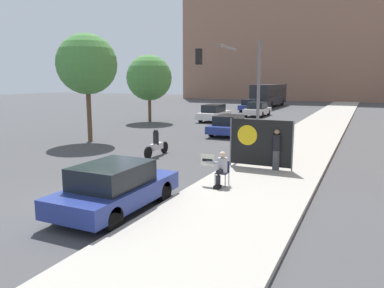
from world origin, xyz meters
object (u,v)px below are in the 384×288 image
(seated_protester, at_px, (221,168))
(city_bus_on_road, at_px, (269,94))
(street_tree_near_curb, at_px, (87,64))
(protest_banner, at_px, (260,143))
(car_on_road_nearest, at_px, (229,125))
(car_on_road_far_lane, at_px, (250,105))
(parked_car_curbside, at_px, (115,187))
(jogger_on_sidewalk, at_px, (276,149))
(car_on_road_distant, at_px, (257,109))
(car_on_road_midblock, at_px, (214,113))
(traffic_light_pole, at_px, (235,76))
(street_tree_midblock, at_px, (149,78))
(motorcycle_on_road, at_px, (156,145))

(seated_protester, xyz_separation_m, city_bus_on_road, (-8.36, 41.08, 1.04))
(street_tree_near_curb, bearing_deg, seated_protester, -29.76)
(protest_banner, relative_size, city_bus_on_road, 0.24)
(car_on_road_nearest, relative_size, city_bus_on_road, 0.40)
(car_on_road_far_lane, bearing_deg, seated_protester, -75.23)
(parked_car_curbside, relative_size, car_on_road_far_lane, 0.92)
(seated_protester, distance_m, parked_car_curbside, 3.85)
(jogger_on_sidewalk, bearing_deg, seated_protester, 87.95)
(car_on_road_distant, bearing_deg, car_on_road_midblock, -110.62)
(city_bus_on_road, bearing_deg, car_on_road_midblock, -90.39)
(seated_protester, bearing_deg, car_on_road_far_lane, 104.29)
(seated_protester, bearing_deg, traffic_light_pole, 105.03)
(car_on_road_far_lane, bearing_deg, car_on_road_midblock, -89.50)
(protest_banner, height_order, street_tree_midblock, street_tree_midblock)
(seated_protester, xyz_separation_m, jogger_on_sidewalk, (1.20, 3.12, 0.21))
(protest_banner, distance_m, motorcycle_on_road, 5.65)
(city_bus_on_road, distance_m, street_tree_near_curb, 34.97)
(city_bus_on_road, bearing_deg, car_on_road_nearest, -81.67)
(motorcycle_on_road, bearing_deg, city_bus_on_road, 95.17)
(motorcycle_on_road, distance_m, street_tree_near_curb, 7.66)
(car_on_road_distant, bearing_deg, seated_protester, -77.17)
(protest_banner, distance_m, traffic_light_pole, 5.47)
(jogger_on_sidewalk, relative_size, parked_car_curbside, 0.40)
(traffic_light_pole, relative_size, parked_car_curbside, 1.33)
(protest_banner, distance_m, car_on_road_distant, 24.60)
(motorcycle_on_road, bearing_deg, car_on_road_distant, 92.78)
(traffic_light_pole, distance_m, car_on_road_midblock, 15.17)
(motorcycle_on_road, bearing_deg, traffic_light_pole, 45.36)
(traffic_light_pole, distance_m, car_on_road_distant, 20.35)
(motorcycle_on_road, bearing_deg, street_tree_near_curb, 160.02)
(jogger_on_sidewalk, distance_m, parked_car_curbside, 7.17)
(city_bus_on_road, xyz_separation_m, street_tree_midblock, (-5.16, -23.73, 2.13))
(car_on_road_nearest, bearing_deg, car_on_road_midblock, 118.61)
(traffic_light_pole, xyz_separation_m, street_tree_near_curb, (-9.09, -0.85, 0.75))
(protest_banner, xyz_separation_m, car_on_road_far_lane, (-9.12, 29.47, -0.48))
(protest_banner, distance_m, city_bus_on_road, 38.95)
(seated_protester, xyz_separation_m, protest_banner, (0.51, 3.17, 0.43))
(car_on_road_nearest, height_order, motorcycle_on_road, car_on_road_nearest)
(car_on_road_distant, bearing_deg, car_on_road_nearest, -82.30)
(car_on_road_midblock, height_order, street_tree_near_curb, street_tree_near_curb)
(street_tree_near_curb, distance_m, street_tree_midblock, 11.31)
(car_on_road_midblock, distance_m, car_on_road_far_lane, 12.11)
(street_tree_near_curb, bearing_deg, traffic_light_pole, 5.35)
(seated_protester, distance_m, street_tree_midblock, 22.23)
(jogger_on_sidewalk, height_order, street_tree_near_curb, street_tree_near_curb)
(seated_protester, relative_size, protest_banner, 0.45)
(traffic_light_pole, bearing_deg, street_tree_midblock, 138.59)
(car_on_road_distant, bearing_deg, traffic_light_pole, -78.16)
(city_bus_on_road, xyz_separation_m, street_tree_near_curb, (-2.72, -34.75, 2.87))
(motorcycle_on_road, height_order, street_tree_near_curb, street_tree_near_curb)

